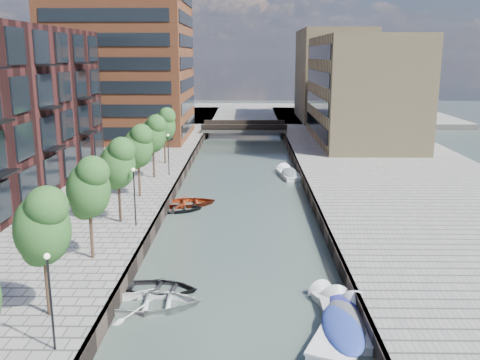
{
  "coord_description": "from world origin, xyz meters",
  "views": [
    {
      "loc": [
        0.58,
        -11.35,
        12.62
      ],
      "look_at": [
        0.0,
        27.4,
        3.5
      ],
      "focal_mm": 40.0,
      "sensor_mm": 36.0,
      "label": 1
    }
  ],
  "objects_px": {
    "tree_2": "(88,186)",
    "tree_5": "(153,133)",
    "motorboat_0": "(345,329)",
    "car": "(335,142)",
    "sloop_1": "(161,291)",
    "sloop_2": "(187,206)",
    "tree_4": "(138,146)",
    "tree_1": "(42,225)",
    "motorboat_1": "(344,319)",
    "sloop_4": "(177,211)",
    "bridge": "(244,128)",
    "motorboat_3": "(339,306)",
    "tree_6": "(164,124)",
    "sloop_3": "(152,308)",
    "tree_3": "(118,162)",
    "motorboat_4": "(288,174)"
  },
  "relations": [
    {
      "from": "bridge",
      "to": "tree_4",
      "type": "height_order",
      "value": "tree_4"
    },
    {
      "from": "tree_1",
      "to": "sloop_2",
      "type": "bearing_deg",
      "value": 79.75
    },
    {
      "from": "tree_5",
      "to": "sloop_3",
      "type": "bearing_deg",
      "value": -80.54
    },
    {
      "from": "tree_3",
      "to": "motorboat_4",
      "type": "distance_m",
      "value": 24.0
    },
    {
      "from": "tree_5",
      "to": "motorboat_3",
      "type": "xyz_separation_m",
      "value": [
        13.74,
        -25.41,
        -5.13
      ]
    },
    {
      "from": "tree_5",
      "to": "motorboat_1",
      "type": "xyz_separation_m",
      "value": [
        13.71,
        -26.84,
        -5.1
      ]
    },
    {
      "from": "tree_6",
      "to": "motorboat_1",
      "type": "distance_m",
      "value": 36.87
    },
    {
      "from": "tree_2",
      "to": "tree_5",
      "type": "bearing_deg",
      "value": 90.0
    },
    {
      "from": "sloop_1",
      "to": "sloop_4",
      "type": "xyz_separation_m",
      "value": [
        -1.15,
        15.36,
        0.0
      ]
    },
    {
      "from": "motorboat_3",
      "to": "motorboat_4",
      "type": "distance_m",
      "value": 30.65
    },
    {
      "from": "tree_6",
      "to": "motorboat_0",
      "type": "height_order",
      "value": "tree_6"
    },
    {
      "from": "tree_2",
      "to": "tree_5",
      "type": "height_order",
      "value": "same"
    },
    {
      "from": "tree_6",
      "to": "sloop_3",
      "type": "distance_m",
      "value": 33.08
    },
    {
      "from": "tree_1",
      "to": "sloop_4",
      "type": "relative_size",
      "value": 1.38
    },
    {
      "from": "tree_3",
      "to": "tree_4",
      "type": "distance_m",
      "value": 7.0
    },
    {
      "from": "tree_4",
      "to": "sloop_4",
      "type": "xyz_separation_m",
      "value": [
        3.22,
        -1.06,
        -5.31
      ]
    },
    {
      "from": "sloop_3",
      "to": "bridge",
      "type": "bearing_deg",
      "value": -8.64
    },
    {
      "from": "motorboat_1",
      "to": "sloop_4",
      "type": "bearing_deg",
      "value": 119.19
    },
    {
      "from": "tree_1",
      "to": "tree_5",
      "type": "xyz_separation_m",
      "value": [
        0.0,
        28.0,
        0.0
      ]
    },
    {
      "from": "tree_2",
      "to": "sloop_2",
      "type": "distance_m",
      "value": 16.04
    },
    {
      "from": "tree_4",
      "to": "motorboat_0",
      "type": "bearing_deg",
      "value": -56.75
    },
    {
      "from": "tree_2",
      "to": "motorboat_3",
      "type": "bearing_deg",
      "value": -17.78
    },
    {
      "from": "tree_6",
      "to": "sloop_1",
      "type": "xyz_separation_m",
      "value": [
        4.37,
        -30.41,
        -5.31
      ]
    },
    {
      "from": "tree_4",
      "to": "motorboat_0",
      "type": "distance_m",
      "value": 25.35
    },
    {
      "from": "tree_2",
      "to": "sloop_3",
      "type": "bearing_deg",
      "value": -45.96
    },
    {
      "from": "tree_6",
      "to": "sloop_4",
      "type": "bearing_deg",
      "value": -77.93
    },
    {
      "from": "sloop_3",
      "to": "motorboat_1",
      "type": "xyz_separation_m",
      "value": [
        9.48,
        -1.46,
        0.21
      ]
    },
    {
      "from": "tree_4",
      "to": "sloop_3",
      "type": "bearing_deg",
      "value": -77.04
    },
    {
      "from": "tree_3",
      "to": "sloop_4",
      "type": "height_order",
      "value": "tree_3"
    },
    {
      "from": "sloop_1",
      "to": "sloop_2",
      "type": "relative_size",
      "value": 0.82
    },
    {
      "from": "sloop_1",
      "to": "motorboat_3",
      "type": "height_order",
      "value": "motorboat_3"
    },
    {
      "from": "tree_6",
      "to": "tree_2",
      "type": "bearing_deg",
      "value": -90.0
    },
    {
      "from": "tree_1",
      "to": "car",
      "type": "distance_m",
      "value": 50.76
    },
    {
      "from": "sloop_4",
      "to": "tree_5",
      "type": "bearing_deg",
      "value": 12.02
    },
    {
      "from": "car",
      "to": "tree_5",
      "type": "bearing_deg",
      "value": -156.77
    },
    {
      "from": "sloop_1",
      "to": "car",
      "type": "bearing_deg",
      "value": -14.29
    },
    {
      "from": "tree_5",
      "to": "sloop_1",
      "type": "distance_m",
      "value": 24.4
    },
    {
      "from": "sloop_2",
      "to": "sloop_1",
      "type": "bearing_deg",
      "value": 168.09
    },
    {
      "from": "sloop_1",
      "to": "motorboat_4",
      "type": "bearing_deg",
      "value": -10.88
    },
    {
      "from": "sloop_3",
      "to": "motorboat_4",
      "type": "bearing_deg",
      "value": -21.15
    },
    {
      "from": "tree_1",
      "to": "sloop_4",
      "type": "height_order",
      "value": "tree_1"
    },
    {
      "from": "sloop_2",
      "to": "sloop_3",
      "type": "distance_m",
      "value": 19.0
    },
    {
      "from": "motorboat_0",
      "to": "car",
      "type": "relative_size",
      "value": 1.77
    },
    {
      "from": "bridge",
      "to": "tree_1",
      "type": "height_order",
      "value": "tree_1"
    },
    {
      "from": "tree_4",
      "to": "tree_1",
      "type": "bearing_deg",
      "value": -90.0
    },
    {
      "from": "tree_6",
      "to": "sloop_1",
      "type": "bearing_deg",
      "value": -81.82
    },
    {
      "from": "sloop_1",
      "to": "motorboat_1",
      "type": "height_order",
      "value": "motorboat_1"
    },
    {
      "from": "tree_4",
      "to": "sloop_3",
      "type": "relative_size",
      "value": 1.17
    },
    {
      "from": "sloop_2",
      "to": "motorboat_3",
      "type": "distance_m",
      "value": 21.43
    },
    {
      "from": "bridge",
      "to": "motorboat_1",
      "type": "distance_m",
      "value": 60.08
    }
  ]
}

